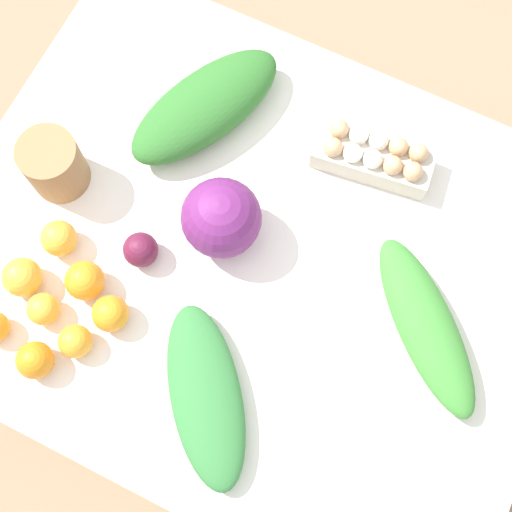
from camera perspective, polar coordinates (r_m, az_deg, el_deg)
ground_plane at (r=2.21m, az=0.00°, el=-5.58°), size 8.00×8.00×0.00m
dining_table at (r=1.58m, az=0.00°, el=-1.12°), size 1.30×1.04×0.73m
cabbage_purple at (r=1.44m, az=-2.80°, el=3.06°), size 0.17×0.17×0.17m
egg_carton at (r=1.55m, az=9.38°, el=7.93°), size 0.26×0.13×0.09m
paper_bag at (r=1.55m, az=-15.87°, el=7.06°), size 0.13×0.13×0.14m
greens_bunch_kale at (r=1.46m, az=13.44°, el=-5.48°), size 0.36×0.35×0.08m
greens_bunch_beet_tops at (r=1.58m, az=-4.08°, el=11.86°), size 0.30×0.41×0.10m
greens_bunch_dandelion at (r=1.41m, az=-4.03°, el=-11.09°), size 0.34×0.37×0.06m
beet_root at (r=1.48m, az=-9.22°, el=0.50°), size 0.07×0.07×0.07m
orange_0 at (r=1.48m, az=-17.27°, el=-7.96°), size 0.08×0.08×0.08m
orange_1 at (r=1.46m, az=-11.57°, el=-4.54°), size 0.07×0.07×0.07m
orange_2 at (r=1.48m, az=-13.54°, el=-1.92°), size 0.08×0.08×0.08m
orange_4 at (r=1.52m, az=-18.21°, el=-1.62°), size 0.08×0.08×0.08m
orange_5 at (r=1.50m, az=-16.66°, el=-4.09°), size 0.07×0.07×0.07m
orange_6 at (r=1.46m, az=-14.27°, el=-6.63°), size 0.07×0.07×0.07m
orange_7 at (r=1.52m, az=-15.50°, el=1.37°), size 0.08×0.08×0.08m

